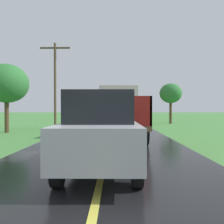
{
  "coord_description": "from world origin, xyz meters",
  "views": [
    {
      "loc": [
        0.32,
        0.42,
        1.61
      ],
      "look_at": [
        0.12,
        15.22,
        1.4
      ],
      "focal_mm": 35.54,
      "sensor_mm": 36.0,
      "label": 1
    }
  ],
  "objects_px": {
    "roadside_tree_near_left": "(171,94)",
    "following_car": "(101,131)",
    "roadside_tree_mid_right": "(7,84)",
    "banana_truck_near": "(119,111)",
    "utility_pole_roadside": "(55,82)",
    "banana_truck_far": "(116,110)"
  },
  "relations": [
    {
      "from": "utility_pole_roadside",
      "to": "banana_truck_near",
      "type": "bearing_deg",
      "value": -52.19
    },
    {
      "from": "banana_truck_far",
      "to": "banana_truck_near",
      "type": "bearing_deg",
      "value": -89.81
    },
    {
      "from": "roadside_tree_near_left",
      "to": "following_car",
      "type": "xyz_separation_m",
      "value": [
        -6.44,
        -18.86,
        -2.22
      ]
    },
    {
      "from": "utility_pole_roadside",
      "to": "following_car",
      "type": "xyz_separation_m",
      "value": [
        4.63,
        -12.85,
        -2.81
      ]
    },
    {
      "from": "following_car",
      "to": "utility_pole_roadside",
      "type": "bearing_deg",
      "value": 109.84
    },
    {
      "from": "banana_truck_far",
      "to": "utility_pole_roadside",
      "type": "distance_m",
      "value": 8.21
    },
    {
      "from": "banana_truck_near",
      "to": "roadside_tree_mid_right",
      "type": "height_order",
      "value": "roadside_tree_mid_right"
    },
    {
      "from": "banana_truck_near",
      "to": "roadside_tree_mid_right",
      "type": "relative_size",
      "value": 1.25
    },
    {
      "from": "banana_truck_near",
      "to": "utility_pole_roadside",
      "type": "distance_m",
      "value": 8.78
    },
    {
      "from": "utility_pole_roadside",
      "to": "roadside_tree_mid_right",
      "type": "relative_size",
      "value": 1.52
    },
    {
      "from": "banana_truck_far",
      "to": "following_car",
      "type": "distance_m",
      "value": 18.8
    },
    {
      "from": "banana_truck_near",
      "to": "following_car",
      "type": "bearing_deg",
      "value": -95.0
    },
    {
      "from": "banana_truck_near",
      "to": "following_car",
      "type": "distance_m",
      "value": 6.22
    },
    {
      "from": "banana_truck_far",
      "to": "roadside_tree_mid_right",
      "type": "xyz_separation_m",
      "value": [
        -7.52,
        -9.35,
        1.85
      ]
    },
    {
      "from": "banana_truck_near",
      "to": "banana_truck_far",
      "type": "xyz_separation_m",
      "value": [
        -0.04,
        12.61,
        -0.0
      ]
    },
    {
      "from": "banana_truck_far",
      "to": "following_car",
      "type": "height_order",
      "value": "banana_truck_far"
    },
    {
      "from": "roadside_tree_near_left",
      "to": "roadside_tree_mid_right",
      "type": "bearing_deg",
      "value": -145.02
    },
    {
      "from": "following_car",
      "to": "banana_truck_far",
      "type": "bearing_deg",
      "value": 88.48
    },
    {
      "from": "roadside_tree_mid_right",
      "to": "following_car",
      "type": "relative_size",
      "value": 1.13
    },
    {
      "from": "roadside_tree_near_left",
      "to": "roadside_tree_mid_right",
      "type": "height_order",
      "value": "roadside_tree_mid_right"
    },
    {
      "from": "utility_pole_roadside",
      "to": "banana_truck_far",
      "type": "bearing_deg",
      "value": 49.17
    },
    {
      "from": "banana_truck_near",
      "to": "utility_pole_roadside",
      "type": "xyz_separation_m",
      "value": [
        -5.17,
        6.67,
        2.41
      ]
    }
  ]
}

